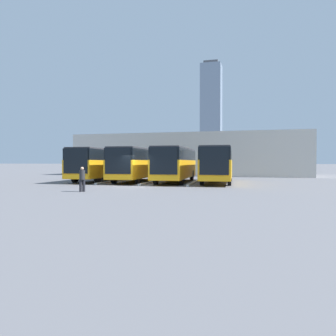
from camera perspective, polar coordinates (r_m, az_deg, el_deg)
The scene contains 11 objects.
ground_plane at distance 26.62m, azimuth -5.67°, elevation -3.15°, with size 600.00×600.00×0.00m, color #5B5B60.
bus_0 at distance 30.80m, azimuth 8.64°, elevation 0.80°, with size 3.19×11.12×3.26m.
curb_divider_0 at distance 29.53m, azimuth 4.44°, elevation -2.59°, with size 0.24×7.51×0.15m, color #B2B2AD.
bus_1 at distance 31.29m, azimuth 1.32°, elevation 0.82°, with size 3.19×11.12×3.26m.
curb_divider_1 at distance 30.32m, azimuth -3.07°, elevation -2.49°, with size 0.24×7.51×0.15m, color #B2B2AD.
bus_2 at distance 32.62m, azimuth -5.43°, elevation 0.82°, with size 3.19×11.12×3.26m.
curb_divider_2 at distance 31.93m, azimuth -9.80°, elevation -2.32°, with size 0.24×7.51×0.15m, color #B2B2AD.
bus_3 at distance 34.30m, azimuth -11.63°, elevation 0.82°, with size 3.19×11.12×3.26m.
pedestrian at distance 22.14m, azimuth -14.72°, elevation -1.76°, with size 0.50×0.50×1.63m.
station_building at distance 49.87m, azimuth 4.05°, elevation 2.29°, with size 33.24×14.55×6.00m.
office_tower at distance 267.68m, azimuth 7.54°, elevation 9.29°, with size 16.01×16.01×81.84m.
Camera 1 is at (-9.27, 24.87, 1.95)m, focal length 35.00 mm.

